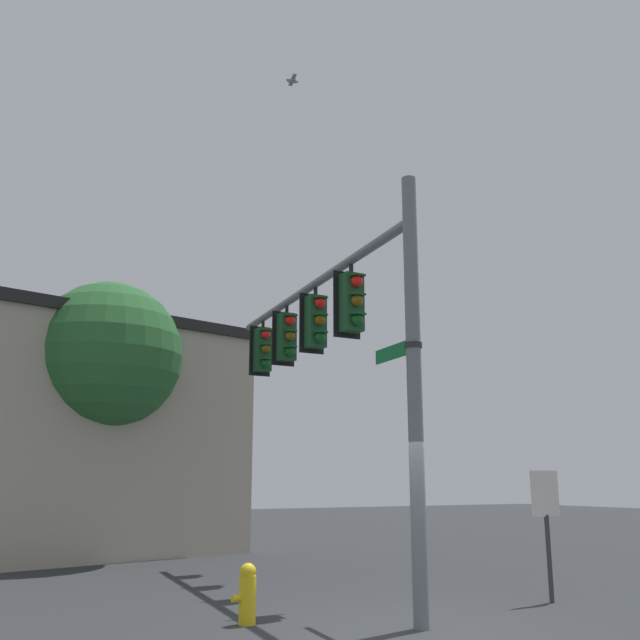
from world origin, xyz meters
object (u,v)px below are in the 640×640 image
object	(u,v)px
traffic_light_arm_end	(263,350)
street_name_sign	(401,350)
historical_marker	(546,515)
traffic_light_nearest_pole	(352,302)
bird_flying	(292,81)
traffic_light_mid_inner	(316,321)
traffic_light_mid_outer	(287,337)
fire_hydrant	(247,593)

from	to	relation	value
traffic_light_arm_end	street_name_sign	size ratio (longest dim) A/B	1.00
street_name_sign	traffic_light_arm_end	bearing A→B (deg)	-95.66
traffic_light_arm_end	historical_marker	bearing A→B (deg)	111.19
traffic_light_nearest_pole	bird_flying	xyz separation A→B (m)	(1.21, -0.01, 4.01)
traffic_light_mid_inner	historical_marker	distance (m)	5.51
traffic_light_mid_outer	street_name_sign	distance (m)	5.22
traffic_light_mid_outer	fire_hydrant	size ratio (longest dim) A/B	1.59
traffic_light_nearest_pole	bird_flying	world-z (taller)	bird_flying
traffic_light_nearest_pole	historical_marker	world-z (taller)	traffic_light_nearest_pole
bird_flying	traffic_light_nearest_pole	bearing A→B (deg)	179.38
historical_marker	traffic_light_nearest_pole	bearing A→B (deg)	-24.29
traffic_light_nearest_pole	street_name_sign	world-z (taller)	traffic_light_nearest_pole
traffic_light_arm_end	traffic_light_mid_inner	bearing A→B (deg)	84.35
traffic_light_mid_inner	historical_marker	world-z (taller)	traffic_light_mid_inner
traffic_light_mid_outer	street_name_sign	world-z (taller)	traffic_light_mid_outer
historical_marker	street_name_sign	bearing A→B (deg)	6.67
traffic_light_nearest_pole	traffic_light_mid_inner	size ratio (longest dim) A/B	1.00
traffic_light_mid_inner	traffic_light_nearest_pole	bearing A→B (deg)	84.35
traffic_light_nearest_pole	traffic_light_arm_end	size ratio (longest dim) A/B	1.00
street_name_sign	fire_hydrant	xyz separation A→B (m)	(2.00, -1.04, -3.49)
traffic_light_mid_inner	street_name_sign	distance (m)	3.59
street_name_sign	fire_hydrant	bearing A→B (deg)	-27.51
bird_flying	fire_hydrant	bearing A→B (deg)	35.53
traffic_light_mid_inner	historical_marker	size ratio (longest dim) A/B	0.62
street_name_sign	bird_flying	xyz separation A→B (m)	(1.04, -1.72, 5.16)
fire_hydrant	historical_marker	bearing A→B (deg)	172.55
historical_marker	traffic_light_mid_inner	bearing A→B (deg)	-47.11
bird_flying	traffic_light_arm_end	bearing A→B (deg)	-108.78
traffic_light_mid_inner	traffic_light_mid_outer	size ratio (longest dim) A/B	1.00
traffic_light_nearest_pole	bird_flying	bearing A→B (deg)	-0.62
traffic_light_nearest_pole	historical_marker	distance (m)	4.89
traffic_light_arm_end	traffic_light_nearest_pole	bearing A→B (deg)	84.35
traffic_light_mid_inner	bird_flying	size ratio (longest dim) A/B	3.94
bird_flying	historical_marker	xyz separation A→B (m)	(-4.19, 1.36, -7.66)
traffic_light_nearest_pole	traffic_light_mid_outer	distance (m)	3.38
traffic_light_mid_outer	traffic_light_nearest_pole	bearing A→B (deg)	84.35
bird_flying	historical_marker	world-z (taller)	bird_flying
traffic_light_mid_inner	bird_flying	bearing A→B (deg)	50.44
traffic_light_nearest_pole	street_name_sign	bearing A→B (deg)	84.29
traffic_light_mid_inner	historical_marker	bearing A→B (deg)	132.89
historical_marker	fire_hydrant	bearing A→B (deg)	-7.45
street_name_sign	historical_marker	xyz separation A→B (m)	(-3.15, -0.37, -2.50)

